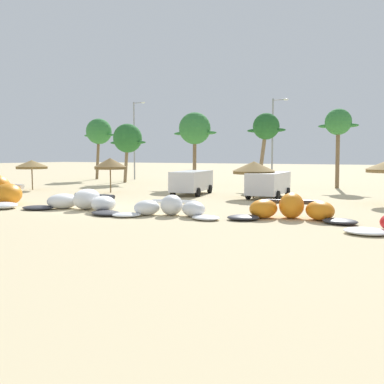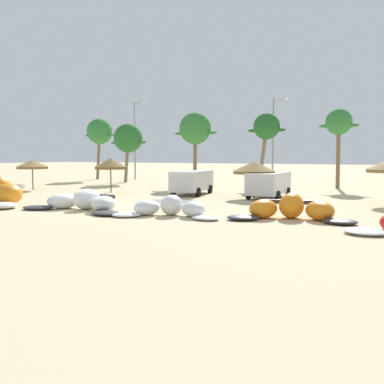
{
  "view_description": "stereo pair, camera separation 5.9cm",
  "coord_description": "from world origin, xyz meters",
  "px_view_note": "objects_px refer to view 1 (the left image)",
  "views": [
    {
      "loc": [
        16.6,
        -18.74,
        3.05
      ],
      "look_at": [
        5.79,
        2.0,
        1.0
      ],
      "focal_mm": 38.97,
      "sensor_mm": 36.0,
      "label": 1
    },
    {
      "loc": [
        16.65,
        -18.72,
        3.05
      ],
      "look_at": [
        5.79,
        2.0,
        1.0
      ],
      "focal_mm": 38.97,
      "sensor_mm": 36.0,
      "label": 2
    }
  ],
  "objects_px": {
    "beach_umbrella_near_van": "(32,164)",
    "lamppost_west": "(135,137)",
    "lamppost_west_center": "(274,137)",
    "kite_left_of_center": "(170,208)",
    "palm_left": "(128,139)",
    "parked_car_second": "(192,181)",
    "palm_left_of_gap": "(195,129)",
    "palm_center_right": "(338,124)",
    "beach_umbrella_near_palms": "(254,168)",
    "parked_van": "(269,183)",
    "palm_leftmost": "(99,132)",
    "kite_left": "(83,202)",
    "beach_umbrella_middle": "(110,164)",
    "kite_center": "(291,209)",
    "palm_center_left": "(266,128)"
  },
  "relations": [
    {
      "from": "lamppost_west_center",
      "to": "kite_left_of_center",
      "type": "bearing_deg",
      "value": -85.68
    },
    {
      "from": "lamppost_west_center",
      "to": "palm_center_left",
      "type": "bearing_deg",
      "value": -86.13
    },
    {
      "from": "lamppost_west",
      "to": "parked_van",
      "type": "bearing_deg",
      "value": -33.52
    },
    {
      "from": "kite_left_of_center",
      "to": "palm_center_right",
      "type": "relative_size",
      "value": 0.76
    },
    {
      "from": "beach_umbrella_near_palms",
      "to": "palm_left_of_gap",
      "type": "distance_m",
      "value": 12.82
    },
    {
      "from": "palm_left",
      "to": "palm_center_right",
      "type": "relative_size",
      "value": 0.9
    },
    {
      "from": "lamppost_west_center",
      "to": "palm_center_right",
      "type": "bearing_deg",
      "value": -12.64
    },
    {
      "from": "beach_umbrella_middle",
      "to": "palm_left_of_gap",
      "type": "distance_m",
      "value": 10.55
    },
    {
      "from": "palm_left_of_gap",
      "to": "lamppost_west_center",
      "type": "distance_m",
      "value": 8.35
    },
    {
      "from": "kite_left_of_center",
      "to": "palm_leftmost",
      "type": "bearing_deg",
      "value": 135.81
    },
    {
      "from": "beach_umbrella_near_van",
      "to": "palm_leftmost",
      "type": "distance_m",
      "value": 17.0
    },
    {
      "from": "kite_left_of_center",
      "to": "lamppost_west_center",
      "type": "xyz_separation_m",
      "value": [
        -1.82,
        24.12,
        4.55
      ]
    },
    {
      "from": "beach_umbrella_middle",
      "to": "lamppost_west",
      "type": "xyz_separation_m",
      "value": [
        -9.16,
        16.5,
        3.04
      ]
    },
    {
      "from": "kite_left_of_center",
      "to": "palm_left",
      "type": "xyz_separation_m",
      "value": [
        -17.49,
        20.3,
        4.53
      ]
    },
    {
      "from": "palm_center_right",
      "to": "lamppost_west",
      "type": "bearing_deg",
      "value": 173.03
    },
    {
      "from": "palm_center_right",
      "to": "beach_umbrella_near_van",
      "type": "bearing_deg",
      "value": -148.82
    },
    {
      "from": "parked_van",
      "to": "palm_leftmost",
      "type": "height_order",
      "value": "palm_leftmost"
    },
    {
      "from": "kite_center",
      "to": "parked_van",
      "type": "distance_m",
      "value": 10.17
    },
    {
      "from": "beach_umbrella_middle",
      "to": "lamppost_west",
      "type": "relative_size",
      "value": 0.29
    },
    {
      "from": "parked_van",
      "to": "kite_center",
      "type": "bearing_deg",
      "value": -66.98
    },
    {
      "from": "palm_leftmost",
      "to": "lamppost_west_center",
      "type": "distance_m",
      "value": 22.79
    },
    {
      "from": "parked_car_second",
      "to": "palm_leftmost",
      "type": "xyz_separation_m",
      "value": [
        -20.18,
        12.98,
        4.95
      ]
    },
    {
      "from": "parked_van",
      "to": "palm_left_of_gap",
      "type": "bearing_deg",
      "value": 142.35
    },
    {
      "from": "beach_umbrella_near_van",
      "to": "lamppost_west",
      "type": "distance_m",
      "value": 17.79
    },
    {
      "from": "beach_umbrella_near_palms",
      "to": "beach_umbrella_middle",
      "type": "bearing_deg",
      "value": -174.12
    },
    {
      "from": "beach_umbrella_near_palms",
      "to": "palm_left",
      "type": "height_order",
      "value": "palm_left"
    },
    {
      "from": "kite_left",
      "to": "parked_car_second",
      "type": "bearing_deg",
      "value": 84.45
    },
    {
      "from": "parked_car_second",
      "to": "palm_left_of_gap",
      "type": "distance_m",
      "value": 9.9
    },
    {
      "from": "palm_left_of_gap",
      "to": "palm_left",
      "type": "bearing_deg",
      "value": 170.93
    },
    {
      "from": "palm_center_left",
      "to": "palm_center_right",
      "type": "xyz_separation_m",
      "value": [
        6.28,
        1.94,
        0.3
      ]
    },
    {
      "from": "palm_left_of_gap",
      "to": "lamppost_west",
      "type": "bearing_deg",
      "value": 150.24
    },
    {
      "from": "beach_umbrella_near_van",
      "to": "palm_leftmost",
      "type": "relative_size",
      "value": 0.36
    },
    {
      "from": "beach_umbrella_near_van",
      "to": "parked_van",
      "type": "distance_m",
      "value": 21.1
    },
    {
      "from": "kite_center",
      "to": "palm_center_left",
      "type": "relative_size",
      "value": 0.86
    },
    {
      "from": "palm_leftmost",
      "to": "kite_center",
      "type": "bearing_deg",
      "value": -36.13
    },
    {
      "from": "kite_left",
      "to": "beach_umbrella_middle",
      "type": "relative_size",
      "value": 2.43
    },
    {
      "from": "beach_umbrella_near_van",
      "to": "palm_center_right",
      "type": "height_order",
      "value": "palm_center_right"
    },
    {
      "from": "palm_center_right",
      "to": "kite_left_of_center",
      "type": "bearing_deg",
      "value": -101.69
    },
    {
      "from": "parked_van",
      "to": "palm_left",
      "type": "bearing_deg",
      "value": 154.48
    },
    {
      "from": "parked_van",
      "to": "kite_left_of_center",
      "type": "bearing_deg",
      "value": -98.88
    },
    {
      "from": "parked_car_second",
      "to": "lamppost_west_center",
      "type": "height_order",
      "value": "lamppost_west_center"
    },
    {
      "from": "beach_umbrella_near_palms",
      "to": "palm_center_right",
      "type": "height_order",
      "value": "palm_center_right"
    },
    {
      "from": "kite_center",
      "to": "palm_center_right",
      "type": "distance_m",
      "value": 21.62
    },
    {
      "from": "palm_center_left",
      "to": "beach_umbrella_near_palms",
      "type": "bearing_deg",
      "value": -76.87
    },
    {
      "from": "lamppost_west",
      "to": "lamppost_west_center",
      "type": "bearing_deg",
      "value": -4.93
    },
    {
      "from": "beach_umbrella_near_van",
      "to": "parked_van",
      "type": "xyz_separation_m",
      "value": [
        20.87,
        2.88,
        -1.17
      ]
    },
    {
      "from": "kite_center",
      "to": "palm_leftmost",
      "type": "xyz_separation_m",
      "value": [
        -30.3,
        22.12,
        5.56
      ]
    },
    {
      "from": "palm_left_of_gap",
      "to": "beach_umbrella_near_van",
      "type": "bearing_deg",
      "value": -135.79
    },
    {
      "from": "parked_car_second",
      "to": "palm_center_right",
      "type": "height_order",
      "value": "palm_center_right"
    },
    {
      "from": "kite_left_of_center",
      "to": "palm_center_right",
      "type": "bearing_deg",
      "value": 78.31
    }
  ]
}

